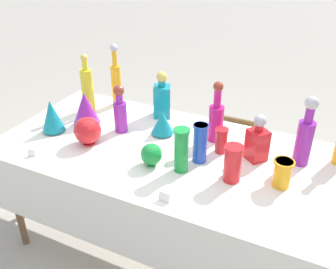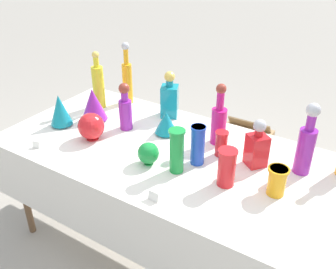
{
  "view_description": "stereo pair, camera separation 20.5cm",
  "coord_description": "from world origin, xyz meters",
  "px_view_note": "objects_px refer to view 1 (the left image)",
  "views": [
    {
      "loc": [
        0.78,
        -1.61,
        1.88
      ],
      "look_at": [
        0.0,
        0.0,
        0.86
      ],
      "focal_mm": 40.0,
      "sensor_mm": 36.0,
      "label": 1
    },
    {
      "loc": [
        0.96,
        -1.51,
        1.88
      ],
      "look_at": [
        0.0,
        0.0,
        0.86
      ],
      "focal_mm": 40.0,
      "sensor_mm": 36.0,
      "label": 2
    }
  ],
  "objects_px": {
    "slender_vase_1": "(221,140)",
    "round_bowl_1": "(88,131)",
    "square_decanter_0": "(162,98)",
    "fluted_vase_2": "(85,108)",
    "fluted_vase_0": "(52,116)",
    "tall_bottle_4": "(87,88)",
    "slender_vase_4": "(233,162)",
    "slender_vase_0": "(283,172)",
    "fluted_vase_1": "(162,123)",
    "square_decanter_1": "(257,141)",
    "slender_vase_2": "(200,142)",
    "round_bowl_0": "(151,154)",
    "tall_bottle_3": "(305,136)",
    "cardboard_box_behind_right": "(227,148)",
    "tall_bottle_0": "(216,118)",
    "slender_vase_3": "(181,149)",
    "tall_bottle_2": "(120,111)",
    "cardboard_box_behind_left": "(284,183)",
    "tall_bottle_5": "(116,80)"
  },
  "relations": [
    {
      "from": "slender_vase_1",
      "to": "round_bowl_1",
      "type": "height_order",
      "value": "round_bowl_1"
    },
    {
      "from": "square_decanter_0",
      "to": "fluted_vase_2",
      "type": "bearing_deg",
      "value": -140.37
    },
    {
      "from": "fluted_vase_0",
      "to": "round_bowl_1",
      "type": "bearing_deg",
      "value": -5.6
    },
    {
      "from": "tall_bottle_4",
      "to": "slender_vase_4",
      "type": "height_order",
      "value": "tall_bottle_4"
    },
    {
      "from": "slender_vase_0",
      "to": "fluted_vase_1",
      "type": "xyz_separation_m",
      "value": [
        -0.75,
        0.21,
        -0.0
      ]
    },
    {
      "from": "fluted_vase_1",
      "to": "square_decanter_1",
      "type": "bearing_deg",
      "value": -2.79
    },
    {
      "from": "tall_bottle_4",
      "to": "square_decanter_0",
      "type": "bearing_deg",
      "value": 15.68
    },
    {
      "from": "slender_vase_2",
      "to": "fluted_vase_0",
      "type": "distance_m",
      "value": 0.93
    },
    {
      "from": "slender_vase_0",
      "to": "round_bowl_0",
      "type": "bearing_deg",
      "value": -170.2
    },
    {
      "from": "slender_vase_4",
      "to": "slender_vase_0",
      "type": "bearing_deg",
      "value": 14.24
    },
    {
      "from": "fluted_vase_1",
      "to": "square_decanter_0",
      "type": "bearing_deg",
      "value": 117.12
    },
    {
      "from": "slender_vase_1",
      "to": "round_bowl_1",
      "type": "relative_size",
      "value": 0.88
    },
    {
      "from": "slender_vase_1",
      "to": "round_bowl_1",
      "type": "distance_m",
      "value": 0.76
    },
    {
      "from": "round_bowl_1",
      "to": "square_decanter_0",
      "type": "bearing_deg",
      "value": 66.11
    },
    {
      "from": "tall_bottle_3",
      "to": "cardboard_box_behind_right",
      "type": "relative_size",
      "value": 0.89
    },
    {
      "from": "tall_bottle_4",
      "to": "fluted_vase_1",
      "type": "bearing_deg",
      "value": -7.68
    },
    {
      "from": "tall_bottle_0",
      "to": "round_bowl_0",
      "type": "relative_size",
      "value": 2.96
    },
    {
      "from": "fluted_vase_2",
      "to": "slender_vase_2",
      "type": "bearing_deg",
      "value": -5.87
    },
    {
      "from": "slender_vase_4",
      "to": "round_bowl_0",
      "type": "relative_size",
      "value": 1.58
    },
    {
      "from": "fluted_vase_1",
      "to": "fluted_vase_2",
      "type": "bearing_deg",
      "value": -168.88
    },
    {
      "from": "tall_bottle_4",
      "to": "slender_vase_3",
      "type": "relative_size",
      "value": 1.64
    },
    {
      "from": "slender_vase_1",
      "to": "fluted_vase_0",
      "type": "distance_m",
      "value": 1.02
    },
    {
      "from": "tall_bottle_3",
      "to": "slender_vase_4",
      "type": "xyz_separation_m",
      "value": [
        -0.28,
        -0.3,
        -0.06
      ]
    },
    {
      "from": "slender_vase_0",
      "to": "round_bowl_0",
      "type": "relative_size",
      "value": 1.16
    },
    {
      "from": "square_decanter_0",
      "to": "fluted_vase_2",
      "type": "xyz_separation_m",
      "value": [
        -0.38,
        -0.31,
        -0.02
      ]
    },
    {
      "from": "tall_bottle_0",
      "to": "slender_vase_0",
      "type": "height_order",
      "value": "tall_bottle_0"
    },
    {
      "from": "slender_vase_4",
      "to": "round_bowl_1",
      "type": "relative_size",
      "value": 1.18
    },
    {
      "from": "tall_bottle_3",
      "to": "slender_vase_1",
      "type": "distance_m",
      "value": 0.43
    },
    {
      "from": "round_bowl_1",
      "to": "slender_vase_0",
      "type": "bearing_deg",
      "value": 4.11
    },
    {
      "from": "slender_vase_1",
      "to": "cardboard_box_behind_right",
      "type": "relative_size",
      "value": 0.34
    },
    {
      "from": "square_decanter_1",
      "to": "fluted_vase_2",
      "type": "height_order",
      "value": "square_decanter_1"
    },
    {
      "from": "slender_vase_1",
      "to": "square_decanter_1",
      "type": "bearing_deg",
      "value": 3.73
    },
    {
      "from": "square_decanter_1",
      "to": "fluted_vase_0",
      "type": "xyz_separation_m",
      "value": [
        -1.19,
        -0.23,
        -0.01
      ]
    },
    {
      "from": "slender_vase_1",
      "to": "fluted_vase_1",
      "type": "height_order",
      "value": "fluted_vase_1"
    },
    {
      "from": "tall_bottle_2",
      "to": "square_decanter_1",
      "type": "xyz_separation_m",
      "value": [
        0.82,
        0.05,
        -0.02
      ]
    },
    {
      "from": "square_decanter_1",
      "to": "round_bowl_0",
      "type": "xyz_separation_m",
      "value": [
        -0.48,
        -0.29,
        -0.05
      ]
    },
    {
      "from": "tall_bottle_4",
      "to": "slender_vase_0",
      "type": "relative_size",
      "value": 2.74
    },
    {
      "from": "tall_bottle_2",
      "to": "round_bowl_0",
      "type": "xyz_separation_m",
      "value": [
        0.34,
        -0.25,
        -0.07
      ]
    },
    {
      "from": "slender_vase_2",
      "to": "slender_vase_3",
      "type": "height_order",
      "value": "slender_vase_3"
    },
    {
      "from": "cardboard_box_behind_left",
      "to": "slender_vase_4",
      "type": "bearing_deg",
      "value": -99.73
    },
    {
      "from": "tall_bottle_5",
      "to": "round_bowl_0",
      "type": "relative_size",
      "value": 3.51
    },
    {
      "from": "tall_bottle_2",
      "to": "fluted_vase_2",
      "type": "xyz_separation_m",
      "value": [
        -0.24,
        -0.02,
        -0.02
      ]
    },
    {
      "from": "slender_vase_1",
      "to": "fluted_vase_1",
      "type": "relative_size",
      "value": 0.99
    },
    {
      "from": "tall_bottle_2",
      "to": "tall_bottle_3",
      "type": "bearing_deg",
      "value": 6.1
    },
    {
      "from": "fluted_vase_1",
      "to": "cardboard_box_behind_left",
      "type": "height_order",
      "value": "fluted_vase_1"
    },
    {
      "from": "fluted_vase_1",
      "to": "fluted_vase_2",
      "type": "distance_m",
      "value": 0.5
    },
    {
      "from": "fluted_vase_0",
      "to": "cardboard_box_behind_left",
      "type": "height_order",
      "value": "fluted_vase_0"
    },
    {
      "from": "tall_bottle_4",
      "to": "round_bowl_0",
      "type": "bearing_deg",
      "value": -30.2
    },
    {
      "from": "fluted_vase_1",
      "to": "cardboard_box_behind_right",
      "type": "distance_m",
      "value": 1.16
    },
    {
      "from": "tall_bottle_0",
      "to": "square_decanter_1",
      "type": "height_order",
      "value": "tall_bottle_0"
    }
  ]
}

